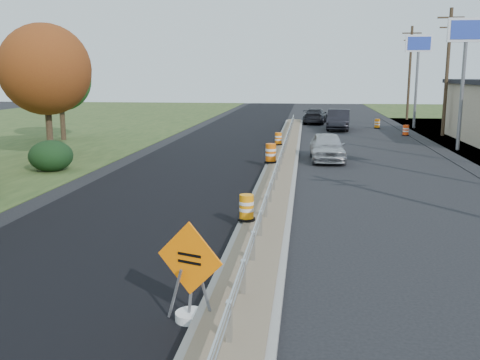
# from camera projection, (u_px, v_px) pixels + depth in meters

# --- Properties ---
(ground) EXTENTS (140.00, 140.00, 0.00)m
(ground) POSITION_uv_depth(u_px,v_px,m) (270.00, 208.00, 18.70)
(ground) COLOR black
(ground) RESTS_ON ground
(milled_overlay) EXTENTS (7.20, 120.00, 0.01)m
(milled_overlay) POSITION_uv_depth(u_px,v_px,m) (202.00, 161.00, 28.97)
(milled_overlay) COLOR black
(milled_overlay) RESTS_ON ground
(median) EXTENTS (1.60, 55.00, 0.23)m
(median) POSITION_uv_depth(u_px,v_px,m) (281.00, 167.00, 26.47)
(median) COLOR gray
(median) RESTS_ON ground
(guardrail) EXTENTS (0.10, 46.15, 0.72)m
(guardrail) POSITION_uv_depth(u_px,v_px,m) (282.00, 152.00, 27.32)
(guardrail) COLOR silver
(guardrail) RESTS_ON median
(pylon_sign_mid) EXTENTS (2.20, 0.30, 7.90)m
(pylon_sign_mid) POSITION_uv_depth(u_px,v_px,m) (466.00, 42.00, 31.75)
(pylon_sign_mid) COLOR slate
(pylon_sign_mid) RESTS_ON ground
(pylon_sign_north) EXTENTS (2.20, 0.30, 7.90)m
(pylon_sign_north) POSITION_uv_depth(u_px,v_px,m) (418.00, 52.00, 45.38)
(pylon_sign_north) COLOR slate
(pylon_sign_north) RESTS_ON ground
(utility_pole_nmid) EXTENTS (1.90, 0.26, 9.40)m
(utility_pole_nmid) POSITION_uv_depth(u_px,v_px,m) (447.00, 70.00, 39.72)
(utility_pole_nmid) COLOR #473523
(utility_pole_nmid) RESTS_ON ground
(utility_pole_north) EXTENTS (1.90, 0.26, 9.40)m
(utility_pole_north) POSITION_uv_depth(u_px,v_px,m) (410.00, 71.00, 54.32)
(utility_pole_north) COLOR #473523
(utility_pole_north) RESTS_ON ground
(hedge_north) EXTENTS (2.09, 2.09, 1.52)m
(hedge_north) POSITION_uv_depth(u_px,v_px,m) (51.00, 156.00, 25.73)
(hedge_north) COLOR black
(hedge_north) RESTS_ON ground
(tree_near_red) EXTENTS (4.95, 4.95, 7.35)m
(tree_near_red) POSITION_uv_depth(u_px,v_px,m) (45.00, 70.00, 29.07)
(tree_near_red) COLOR #473523
(tree_near_red) RESTS_ON ground
(tree_near_back) EXTENTS (4.29, 4.29, 6.37)m
(tree_near_back) POSITION_uv_depth(u_px,v_px,m) (60.00, 80.00, 37.35)
(tree_near_back) COLOR #473523
(tree_near_back) RESTS_ON ground
(caution_sign) EXTENTS (1.33, 0.59, 1.95)m
(caution_sign) POSITION_uv_depth(u_px,v_px,m) (190.00, 296.00, 10.06)
(caution_sign) COLOR white
(caution_sign) RESTS_ON ground
(barrel_median_near) EXTENTS (0.54, 0.54, 0.80)m
(barrel_median_near) POSITION_uv_depth(u_px,v_px,m) (247.00, 208.00, 16.21)
(barrel_median_near) COLOR black
(barrel_median_near) RESTS_ON median
(barrel_median_mid) EXTENTS (0.65, 0.65, 0.96)m
(barrel_median_mid) POSITION_uv_depth(u_px,v_px,m) (271.00, 154.00, 26.89)
(barrel_median_mid) COLOR black
(barrel_median_mid) RESTS_ON median
(barrel_median_far) EXTENTS (0.53, 0.53, 0.77)m
(barrel_median_far) POSITION_uv_depth(u_px,v_px,m) (278.00, 139.00, 33.75)
(barrel_median_far) COLOR black
(barrel_median_far) RESTS_ON median
(barrel_shoulder_mid) EXTENTS (0.55, 0.55, 0.81)m
(barrel_shoulder_mid) POSITION_uv_depth(u_px,v_px,m) (406.00, 131.00, 40.88)
(barrel_shoulder_mid) COLOR black
(barrel_shoulder_mid) RESTS_ON ground
(barrel_shoulder_far) EXTENTS (0.56, 0.56, 0.82)m
(barrel_shoulder_far) POSITION_uv_depth(u_px,v_px,m) (377.00, 124.00, 46.45)
(barrel_shoulder_far) COLOR black
(barrel_shoulder_far) RESTS_ON ground
(car_silver) EXTENTS (1.97, 4.54, 1.52)m
(car_silver) POSITION_uv_depth(u_px,v_px,m) (327.00, 147.00, 28.94)
(car_silver) COLOR #B6B7BB
(car_silver) RESTS_ON ground
(car_dark_mid) EXTENTS (2.25, 5.31, 1.70)m
(car_dark_mid) POSITION_uv_depth(u_px,v_px,m) (339.00, 120.00, 45.22)
(car_dark_mid) COLOR black
(car_dark_mid) RESTS_ON ground
(car_dark_far) EXTENTS (2.58, 5.18, 1.45)m
(car_dark_far) POSITION_uv_depth(u_px,v_px,m) (315.00, 116.00, 51.10)
(car_dark_far) COLOR black
(car_dark_far) RESTS_ON ground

